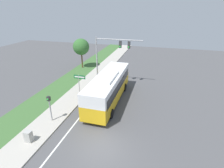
% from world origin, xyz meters
% --- Properties ---
extents(ground_plane, '(80.00, 80.00, 0.00)m').
position_xyz_m(ground_plane, '(0.00, 0.00, 0.00)').
color(ground_plane, '#4C4C4F').
extents(sidewalk, '(2.80, 80.00, 0.12)m').
position_xyz_m(sidewalk, '(-6.20, 0.00, 0.06)').
color(sidewalk, '#ADA89E').
rests_on(sidewalk, ground_plane).
extents(grass_verge, '(3.60, 80.00, 0.10)m').
position_xyz_m(grass_verge, '(-9.40, 0.00, 0.05)').
color(grass_verge, '#3D6633').
rests_on(grass_verge, ground_plane).
extents(lane_divider_near, '(0.14, 30.00, 0.01)m').
position_xyz_m(lane_divider_near, '(-3.60, 0.00, 0.00)').
color(lane_divider_near, silver).
rests_on(lane_divider_near, ground_plane).
extents(bus, '(2.75, 10.48, 3.51)m').
position_xyz_m(bus, '(-1.73, 7.40, 1.95)').
color(bus, gold).
rests_on(bus, ground_plane).
extents(signal_gantry, '(6.44, 0.41, 6.60)m').
position_xyz_m(signal_gantry, '(-3.13, 12.60, 4.72)').
color(signal_gantry, '#939399').
rests_on(signal_gantry, ground_plane).
extents(pedestrian_signal, '(0.28, 0.34, 2.75)m').
position_xyz_m(pedestrian_signal, '(-5.90, 2.03, 1.89)').
color(pedestrian_signal, '#939399').
rests_on(pedestrian_signal, ground_plane).
extents(street_sign, '(1.47, 0.08, 2.96)m').
position_xyz_m(street_sign, '(-5.40, 7.42, 2.12)').
color(street_sign, '#939399').
rests_on(street_sign, ground_plane).
extents(utility_cabinet, '(0.57, 0.46, 0.97)m').
position_xyz_m(utility_cabinet, '(-6.03, -1.02, 0.60)').
color(utility_cabinet, '#A8A8A3').
rests_on(utility_cabinet, sidewalk).
extents(roadside_tree, '(2.84, 2.84, 5.19)m').
position_xyz_m(roadside_tree, '(-9.95, 17.93, 3.86)').
color(roadside_tree, brown).
rests_on(roadside_tree, grass_verge).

